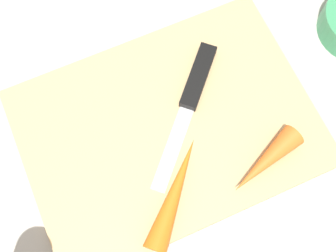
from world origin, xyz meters
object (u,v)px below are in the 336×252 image
object	(u,v)px
knife	(195,86)
carrot_short	(265,162)
cutting_board	(168,128)
carrot_long	(175,193)

from	to	relation	value
knife	carrot_short	bearing A→B (deg)	57.52
cutting_board	carrot_short	bearing A→B (deg)	132.78
knife	carrot_short	distance (m)	0.13
knife	carrot_long	world-z (taller)	carrot_long
carrot_short	knife	bearing A→B (deg)	-94.19
cutting_board	carrot_long	size ratio (longest dim) A/B	2.65
cutting_board	knife	distance (m)	0.06
knife	carrot_long	xyz separation A→B (m)	(0.08, 0.12, 0.01)
carrot_long	cutting_board	bearing A→B (deg)	24.99
carrot_long	carrot_short	distance (m)	0.11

